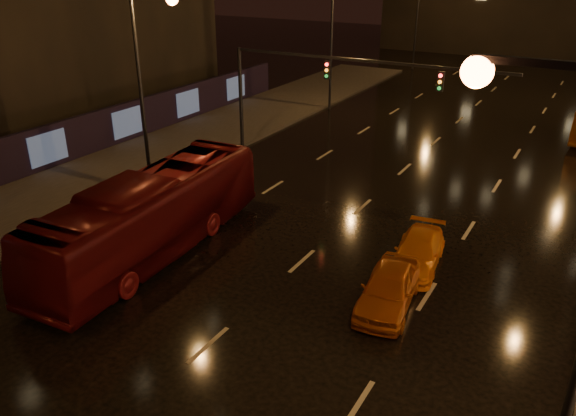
{
  "coord_description": "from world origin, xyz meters",
  "views": [
    {
      "loc": [
        9.11,
        -6.89,
        10.89
      ],
      "look_at": [
        -0.23,
        9.3,
        2.5
      ],
      "focal_mm": 35.0,
      "sensor_mm": 36.0,
      "label": 1
    }
  ],
  "objects": [
    {
      "name": "taxi_far",
      "position": [
        4.0,
        11.9,
        0.59
      ],
      "size": [
        2.17,
        4.28,
        1.19
      ],
      "primitive_type": "imported",
      "rotation": [
        0.0,
        0.0,
        0.13
      ],
      "color": "orange",
      "rests_on": "ground"
    },
    {
      "name": "streetlight_right",
      "position": [
        8.92,
        2.0,
        6.43
      ],
      "size": [
        2.64,
        0.5,
        10.0
      ],
      "color": "black",
      "rests_on": "ground"
    },
    {
      "name": "taxi_near",
      "position": [
        4.0,
        8.75,
        0.71
      ],
      "size": [
        2.21,
        4.33,
        1.41
      ],
      "primitive_type": "imported",
      "rotation": [
        0.0,
        0.0,
        0.13
      ],
      "color": "#C15512",
      "rests_on": "ground"
    },
    {
      "name": "hoarding_left",
      "position": [
        -17.2,
        12.0,
        1.25
      ],
      "size": [
        0.3,
        46.0,
        2.5
      ],
      "primitive_type": "cube",
      "color": "black",
      "rests_on": "ground"
    },
    {
      "name": "bus_red",
      "position": [
        -5.49,
        7.72,
        1.64
      ],
      "size": [
        3.61,
        11.93,
        3.28
      ],
      "primitive_type": "imported",
      "rotation": [
        0.0,
        0.0,
        0.07
      ],
      "color": "#580C0F",
      "rests_on": "ground"
    },
    {
      "name": "traffic_signal",
      "position": [
        -5.06,
        20.0,
        4.74
      ],
      "size": [
        15.31,
        0.32,
        6.2
      ],
      "color": "black",
      "rests_on": "ground"
    },
    {
      "name": "sidewalk_left",
      "position": [
        -13.5,
        15.0,
        0.07
      ],
      "size": [
        7.0,
        70.0,
        0.15
      ],
      "primitive_type": "cube",
      "color": "#38332D",
      "rests_on": "ground"
    },
    {
      "name": "ground",
      "position": [
        0.0,
        20.0,
        0.0
      ],
      "size": [
        140.0,
        140.0,
        0.0
      ],
      "primitive_type": "plane",
      "color": "black",
      "rests_on": "ground"
    }
  ]
}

